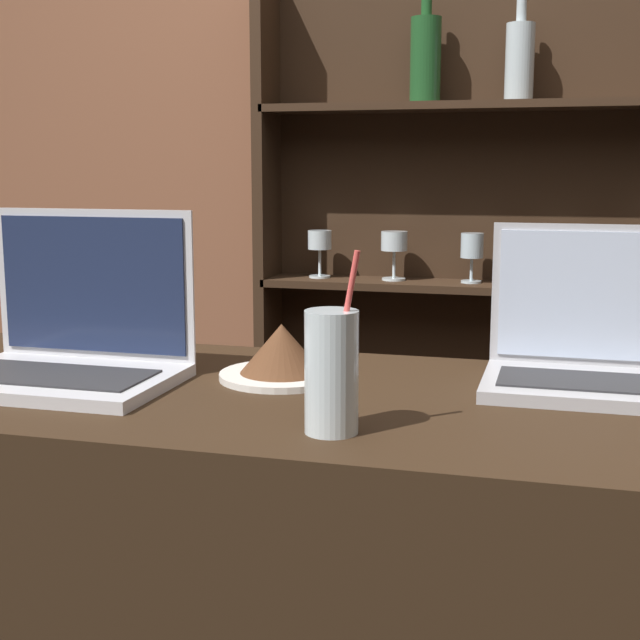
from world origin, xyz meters
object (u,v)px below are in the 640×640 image
object	(u,v)px
laptop_far	(590,351)
water_glass	(332,372)
laptop_near	(71,343)
cake_plate	(282,355)

from	to	relation	value
laptop_far	water_glass	xyz separation A→B (m)	(-0.30, -0.32, 0.02)
laptop_near	laptop_far	size ratio (longest dim) A/B	1.14
cake_plate	water_glass	distance (m)	0.28
laptop_far	water_glass	distance (m)	0.44
water_glass	laptop_near	bearing A→B (deg)	160.53
laptop_far	cake_plate	distance (m)	0.45
laptop_far	water_glass	bearing A→B (deg)	-133.70
cake_plate	water_glass	size ratio (longest dim) A/B	0.85
cake_plate	laptop_far	bearing A→B (deg)	9.46
cake_plate	laptop_near	bearing A→B (deg)	-164.05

